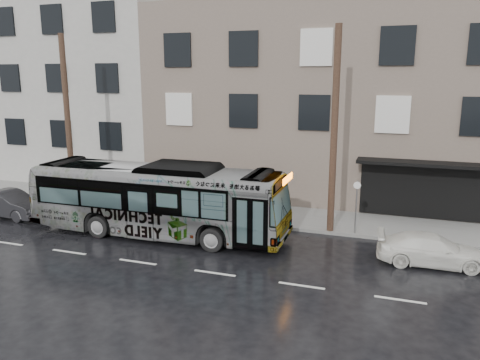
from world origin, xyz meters
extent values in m
plane|color=black|center=(0.00, 0.00, 0.00)|extent=(120.00, 120.00, 0.00)
cube|color=gray|center=(0.00, 4.90, 0.07)|extent=(90.00, 3.60, 0.15)
cube|color=#77685B|center=(5.00, 12.70, 5.50)|extent=(20.00, 12.00, 11.00)
cube|color=#B7B4AC|center=(-18.00, 14.20, 8.00)|extent=(26.00, 15.00, 16.00)
cylinder|color=#4D3426|center=(6.50, 3.30, 4.65)|extent=(0.30, 0.30, 9.00)
cylinder|color=#4D3426|center=(-7.50, 3.30, 4.65)|extent=(0.30, 0.30, 9.00)
cylinder|color=slate|center=(7.60, 3.30, 1.35)|extent=(0.06, 0.06, 2.40)
imported|color=#B2B2B2|center=(-0.83, 0.64, 1.64)|extent=(11.82, 2.89, 3.28)
imported|color=white|center=(10.67, 0.95, 0.58)|extent=(4.13, 1.91, 1.17)
imported|color=black|center=(-9.32, 0.63, 0.67)|extent=(4.14, 1.67, 1.34)
camera|label=1|loc=(9.25, -17.19, 6.99)|focal=35.00mm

